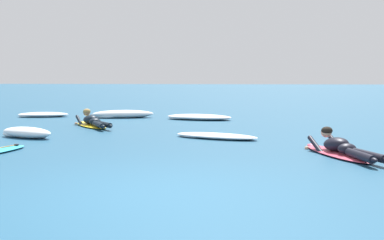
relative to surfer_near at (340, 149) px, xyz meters
The scene contains 8 objects.
ground_plane 7.53m from the surfer_near, 113.81° to the left, with size 120.00×120.00×0.00m, color navy.
surfer_near is the anchor object (origin of this frame).
surfer_far 7.50m from the surfer_near, 143.39° to the left, with size 1.72×2.24×0.55m.
whitewater_front 3.26m from the surfer_near, 136.54° to the left, with size 2.12×1.29×0.13m.
whitewater_mid_left 7.63m from the surfer_near, 114.32° to the left, with size 2.33×1.33×0.18m.
whitewater_mid_right 11.51m from the surfer_near, 139.25° to the left, with size 1.85×1.03×0.17m.
whitewater_back 9.40m from the surfer_near, 128.19° to the left, with size 2.18×1.05×0.27m.
whitewater_far_band 7.11m from the surfer_near, 164.09° to the left, with size 1.55×1.05×0.26m.
Camera 1 is at (1.15, -5.96, 1.49)m, focal length 45.60 mm.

